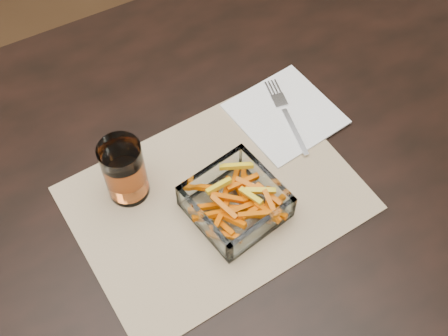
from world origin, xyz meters
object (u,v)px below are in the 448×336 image
(tumbler, at_px, (125,172))
(fork, at_px, (286,114))
(dining_table, at_px, (209,195))
(glass_bowl, at_px, (235,203))

(tumbler, distance_m, fork, 0.31)
(dining_table, height_order, fork, fork)
(tumbler, height_order, fork, tumbler)
(dining_table, bearing_deg, fork, 10.61)
(tumbler, xyz_separation_m, fork, (0.31, 0.01, -0.05))
(fork, bearing_deg, glass_bowl, -134.07)
(glass_bowl, relative_size, tumbler, 1.32)
(dining_table, xyz_separation_m, tumbler, (-0.13, 0.02, 0.15))
(dining_table, xyz_separation_m, glass_bowl, (0.00, -0.09, 0.11))
(tumbler, relative_size, fork, 0.67)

